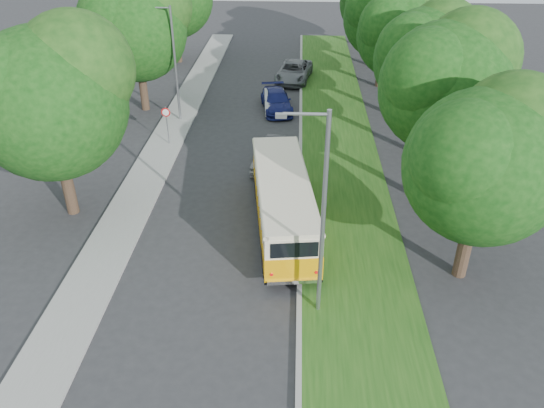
{
  "coord_description": "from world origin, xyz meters",
  "views": [
    {
      "loc": [
        3.32,
        -17.58,
        13.73
      ],
      "look_at": [
        2.32,
        2.74,
        1.5
      ],
      "focal_mm": 35.0,
      "sensor_mm": 36.0,
      "label": 1
    }
  ],
  "objects_px": {
    "lamppost_far": "(173,60)",
    "car_silver": "(270,154)",
    "lamppost_near": "(321,213)",
    "car_blue": "(276,101)",
    "car_grey": "(294,71)",
    "car_white": "(274,101)",
    "vintage_bus": "(283,204)"
  },
  "relations": [
    {
      "from": "car_grey",
      "to": "lamppost_near",
      "type": "bearing_deg",
      "value": -78.67
    },
    {
      "from": "car_white",
      "to": "car_blue",
      "type": "relative_size",
      "value": 0.84
    },
    {
      "from": "car_white",
      "to": "car_grey",
      "type": "xyz_separation_m",
      "value": [
        1.29,
        6.67,
        0.1
      ]
    },
    {
      "from": "car_silver",
      "to": "car_white",
      "type": "bearing_deg",
      "value": 99.14
    },
    {
      "from": "vintage_bus",
      "to": "car_grey",
      "type": "distance_m",
      "value": 22.07
    },
    {
      "from": "vintage_bus",
      "to": "car_silver",
      "type": "bearing_deg",
      "value": 90.94
    },
    {
      "from": "car_silver",
      "to": "car_grey",
      "type": "relative_size",
      "value": 0.78
    },
    {
      "from": "car_grey",
      "to": "car_white",
      "type": "bearing_deg",
      "value": -92.16
    },
    {
      "from": "lamppost_near",
      "to": "lamppost_far",
      "type": "bearing_deg",
      "value": 115.71
    },
    {
      "from": "car_silver",
      "to": "car_grey",
      "type": "distance_m",
      "value": 15.58
    },
    {
      "from": "car_silver",
      "to": "car_blue",
      "type": "bearing_deg",
      "value": 98.17
    },
    {
      "from": "lamppost_near",
      "to": "vintage_bus",
      "type": "height_order",
      "value": "lamppost_near"
    },
    {
      "from": "vintage_bus",
      "to": "lamppost_near",
      "type": "bearing_deg",
      "value": -82.86
    },
    {
      "from": "lamppost_near",
      "to": "lamppost_far",
      "type": "xyz_separation_m",
      "value": [
        -8.91,
        18.5,
        -0.25
      ]
    },
    {
      "from": "lamppost_near",
      "to": "car_blue",
      "type": "bearing_deg",
      "value": 96.45
    },
    {
      "from": "vintage_bus",
      "to": "car_silver",
      "type": "height_order",
      "value": "vintage_bus"
    },
    {
      "from": "vintage_bus",
      "to": "car_grey",
      "type": "bearing_deg",
      "value": 82.26
    },
    {
      "from": "lamppost_far",
      "to": "vintage_bus",
      "type": "distance_m",
      "value": 15.25
    },
    {
      "from": "vintage_bus",
      "to": "car_blue",
      "type": "distance_m",
      "value": 15.32
    },
    {
      "from": "lamppost_far",
      "to": "car_blue",
      "type": "height_order",
      "value": "lamppost_far"
    },
    {
      "from": "car_silver",
      "to": "car_blue",
      "type": "xyz_separation_m",
      "value": [
        -0.01,
        8.76,
        -0.03
      ]
    },
    {
      "from": "lamppost_near",
      "to": "car_white",
      "type": "height_order",
      "value": "lamppost_near"
    },
    {
      "from": "lamppost_far",
      "to": "lamppost_near",
      "type": "bearing_deg",
      "value": -64.29
    },
    {
      "from": "lamppost_far",
      "to": "car_blue",
      "type": "relative_size",
      "value": 1.58
    },
    {
      "from": "car_silver",
      "to": "lamppost_far",
      "type": "bearing_deg",
      "value": 143.55
    },
    {
      "from": "lamppost_near",
      "to": "car_grey",
      "type": "relative_size",
      "value": 1.47
    },
    {
      "from": "lamppost_near",
      "to": "car_blue",
      "type": "height_order",
      "value": "lamppost_near"
    },
    {
      "from": "lamppost_far",
      "to": "car_grey",
      "type": "distance_m",
      "value": 12.36
    },
    {
      "from": "vintage_bus",
      "to": "car_silver",
      "type": "relative_size",
      "value": 2.17
    },
    {
      "from": "car_white",
      "to": "lamppost_far",
      "type": "bearing_deg",
      "value": -163.79
    },
    {
      "from": "lamppost_far",
      "to": "car_silver",
      "type": "xyz_separation_m",
      "value": [
        6.56,
        -6.46,
        -3.39
      ]
    },
    {
      "from": "lamppost_far",
      "to": "car_silver",
      "type": "distance_m",
      "value": 9.82
    }
  ]
}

